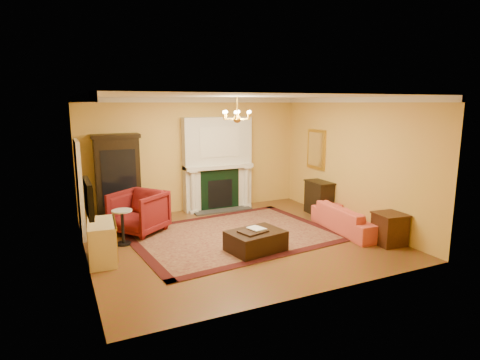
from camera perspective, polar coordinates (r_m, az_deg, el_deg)
floor at (r=8.65m, az=-0.40°, el=-8.55°), size 6.00×5.50×0.02m
ceiling at (r=8.15m, az=-0.42°, el=11.89°), size 6.00×5.50×0.02m
wall_back at (r=10.81m, az=-6.52°, el=3.56°), size 6.00×0.02×3.00m
wall_front at (r=5.92m, az=10.80°, el=-2.69°), size 6.00×0.02×3.00m
wall_left at (r=7.55m, az=-21.67°, el=-0.34°), size 0.02×5.50×3.00m
wall_right at (r=9.89m, az=15.67°, el=2.54°), size 0.02×5.50×3.00m
fireplace at (r=10.88m, az=-3.18°, el=2.04°), size 1.90×0.70×2.50m
crown_molding at (r=9.03m, az=-3.00°, el=11.34°), size 6.00×5.50×0.12m
doorway at (r=9.30m, az=-21.81°, el=-1.19°), size 0.08×1.05×2.10m
tv_panel at (r=6.99m, az=-20.75°, el=-2.37°), size 0.09×0.95×0.58m
gilt_mirror at (r=10.93m, az=10.78°, el=4.32°), size 0.06×0.76×1.05m
chandelier at (r=8.15m, az=-0.42°, el=9.07°), size 0.63×0.55×0.53m
oriental_rug at (r=8.92m, az=-0.97°, el=-7.81°), size 4.59×3.63×0.02m
china_cabinet at (r=10.16m, az=-16.97°, el=-0.03°), size 1.03×0.49×2.05m
wingback_armchair at (r=9.22m, az=-14.22°, el=-4.19°), size 1.37×1.38×1.04m
pedestal_table at (r=8.57m, az=-16.35°, el=-6.11°), size 0.41×0.41×0.74m
commode at (r=7.84m, az=-19.02°, el=-8.31°), size 0.55×1.03×0.74m
coral_sofa at (r=9.41m, az=15.27°, el=-4.76°), size 0.72×2.03×0.78m
end_table at (r=8.83m, az=20.50°, el=-6.64°), size 0.60×0.60×0.63m
console_table at (r=10.67m, az=11.16°, el=-2.58°), size 0.45×0.77×0.84m
leather_ottoman at (r=7.95m, az=2.24°, el=-8.64°), size 1.17×0.94×0.39m
ottoman_tray at (r=7.82m, az=1.86°, el=-7.32°), size 0.59×0.51×0.03m
book_a at (r=7.77m, az=1.62°, el=-6.08°), size 0.24×0.09×0.32m
book_b at (r=7.80m, az=2.14°, el=-6.18°), size 0.20×0.07×0.28m
topiary_left at (r=10.57m, az=-6.60°, el=3.19°), size 0.16×0.16×0.42m
topiary_right at (r=11.02m, az=-0.51°, el=3.55°), size 0.15×0.15×0.41m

